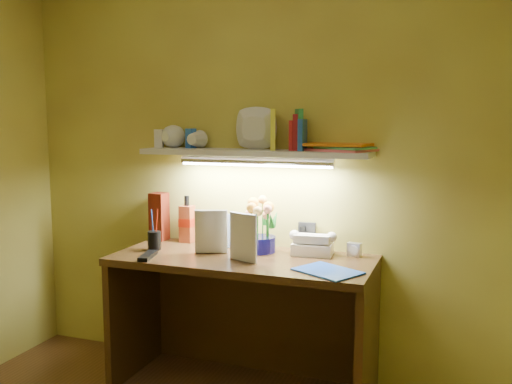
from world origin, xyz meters
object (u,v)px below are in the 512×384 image
telephone (313,243)px  desk (243,324)px  desk_clock (354,250)px  flower_bouquet (260,225)px  whisky_bottle (187,219)px

telephone → desk: bearing=-157.0°
desk → telephone: size_ratio=6.49×
desk → desk_clock: 0.73m
desk → desk_clock: bearing=21.0°
desk → desk_clock: (0.56, 0.22, 0.41)m
desk → flower_bouquet: (0.05, 0.14, 0.53)m
telephone → desk_clock: (0.22, 0.03, -0.03)m
desk → desk_clock: size_ratio=19.01×
desk_clock → whisky_bottle: (-1.01, 0.02, 0.10)m
telephone → desk_clock: size_ratio=2.93×
desk_clock → whisky_bottle: whisky_bottle is taller
telephone → whisky_bottle: bearing=171.2°
flower_bouquet → whisky_bottle: size_ratio=1.08×
flower_bouquet → desk_clock: bearing=8.5°
telephone → whisky_bottle: size_ratio=0.77×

